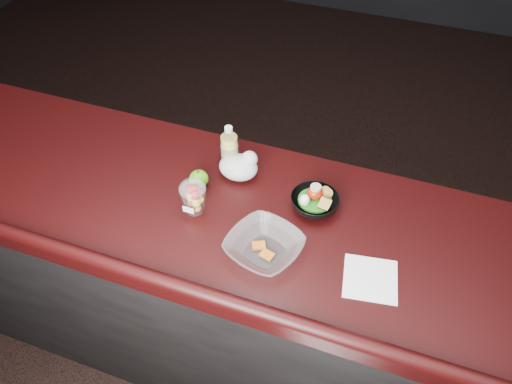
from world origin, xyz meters
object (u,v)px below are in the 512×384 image
Objects in this scene: lemonade_bottle at (230,151)px; fruit_cup at (193,196)px; green_apple at (199,179)px; takeout_bowl at (264,247)px; snack_bowl at (314,201)px.

lemonade_bottle is 0.24m from fruit_cup.
green_apple is 0.38m from takeout_bowl.
fruit_cup reaches higher than snack_bowl.
snack_bowl is at bearing 4.58° from green_apple.
snack_bowl is at bearing -14.91° from lemonade_bottle.
takeout_bowl is at bearing -18.08° from fruit_cup.
green_apple is 0.43× the size of snack_bowl.
lemonade_bottle reaches higher than green_apple.
green_apple is 0.25× the size of takeout_bowl.
snack_bowl reaches higher than green_apple.
lemonade_bottle is 0.66× the size of takeout_bowl.
fruit_cup is 0.45× the size of takeout_bowl.
lemonade_bottle is 0.41m from takeout_bowl.
green_apple is at bearing 146.99° from takeout_bowl.
green_apple reaches higher than takeout_bowl.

